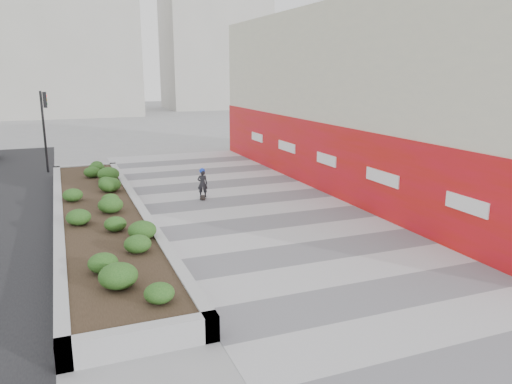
% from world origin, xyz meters
% --- Properties ---
extents(ground, '(160.00, 160.00, 0.00)m').
position_xyz_m(ground, '(0.00, 0.00, 0.00)').
color(ground, gray).
rests_on(ground, ground).
extents(walkway, '(8.00, 36.00, 0.01)m').
position_xyz_m(walkway, '(0.00, 3.00, 0.01)').
color(walkway, '#A8A8AD').
rests_on(walkway, ground).
extents(building, '(6.04, 24.08, 8.00)m').
position_xyz_m(building, '(6.98, 8.98, 3.98)').
color(building, beige).
rests_on(building, ground).
extents(planter, '(3.00, 18.00, 0.90)m').
position_xyz_m(planter, '(-5.50, 7.00, 0.42)').
color(planter, '#9E9EA0').
rests_on(planter, ground).
extents(traffic_signal_near, '(0.33, 0.28, 4.20)m').
position_xyz_m(traffic_signal_near, '(-7.23, 17.50, 2.76)').
color(traffic_signal_near, black).
rests_on(traffic_signal_near, ground).
extents(distant_bldg_north_l, '(16.00, 12.00, 20.00)m').
position_xyz_m(distant_bldg_north_l, '(-5.00, 55.00, 10.00)').
color(distant_bldg_north_l, '#ADAAA3').
rests_on(distant_bldg_north_l, ground).
extents(distant_bldg_north_r, '(14.00, 10.00, 24.00)m').
position_xyz_m(distant_bldg_north_r, '(15.00, 60.00, 12.00)').
color(distant_bldg_north_r, '#ADAAA3').
rests_on(distant_bldg_north_r, ground).
extents(manhole_cover, '(0.44, 0.44, 0.01)m').
position_xyz_m(manhole_cover, '(0.50, 3.00, 0.00)').
color(manhole_cover, '#595654').
rests_on(manhole_cover, ground).
extents(skateboarder, '(0.47, 0.75, 1.30)m').
position_xyz_m(skateboarder, '(-1.26, 9.05, 0.66)').
color(skateboarder, beige).
rests_on(skateboarder, ground).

